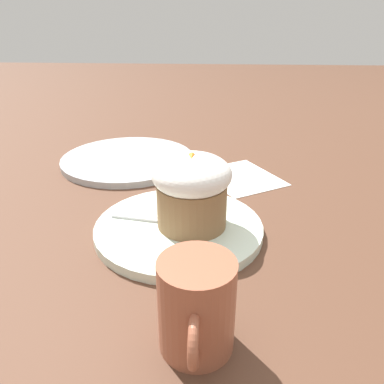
% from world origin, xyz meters
% --- Properties ---
extents(ground_plane, '(4.00, 4.00, 0.00)m').
position_xyz_m(ground_plane, '(0.00, 0.00, 0.00)').
color(ground_plane, '#513323').
extents(dessert_plate, '(0.24, 0.24, 0.01)m').
position_xyz_m(dessert_plate, '(0.00, 0.00, 0.01)').
color(dessert_plate, silver).
rests_on(dessert_plate, ground_plane).
extents(carrot_cake, '(0.11, 0.11, 0.11)m').
position_xyz_m(carrot_cake, '(-0.00, 0.02, 0.07)').
color(carrot_cake, olive).
rests_on(carrot_cake, dessert_plate).
extents(spoon, '(0.04, 0.13, 0.01)m').
position_xyz_m(spoon, '(-0.00, -0.01, 0.02)').
color(spoon, silver).
rests_on(spoon, dessert_plate).
extents(coffee_cup, '(0.10, 0.07, 0.09)m').
position_xyz_m(coffee_cup, '(0.20, 0.04, 0.05)').
color(coffee_cup, '#9E563D').
rests_on(coffee_cup, ground_plane).
extents(side_plate, '(0.27, 0.27, 0.01)m').
position_xyz_m(side_plate, '(-0.27, -0.13, 0.01)').
color(side_plate, '#B2B7BC').
rests_on(side_plate, ground_plane).
extents(paper_napkin, '(0.19, 0.18, 0.00)m').
position_xyz_m(paper_napkin, '(-0.20, 0.10, 0.00)').
color(paper_napkin, white).
rests_on(paper_napkin, ground_plane).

